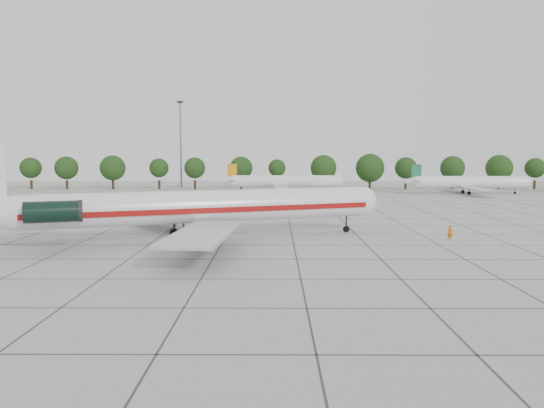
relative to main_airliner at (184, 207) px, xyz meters
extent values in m
plane|color=#ADADA6|center=(12.36, 5.75, -3.98)|extent=(260.00, 260.00, 0.00)
cube|color=#383838|center=(12.36, 20.75, -3.98)|extent=(170.00, 170.00, 0.02)
cylinder|color=silver|center=(2.50, 0.94, -0.04)|extent=(39.33, 17.74, 3.72)
sphere|color=silver|center=(21.51, 8.07, -0.04)|extent=(3.72, 3.72, 3.72)
cube|color=maroon|center=(1.84, 2.70, -0.32)|extent=(36.99, 13.92, 0.62)
cube|color=maroon|center=(3.17, -0.82, -0.32)|extent=(36.99, 13.92, 0.62)
cube|color=#B7BABC|center=(-3.70, 9.45, -1.56)|extent=(15.71, 15.55, 0.34)
cube|color=#B7BABC|center=(3.43, -9.56, -1.56)|extent=(6.49, 17.27, 0.34)
cube|color=black|center=(-13.70, -2.43, 0.30)|extent=(2.84, 2.24, 0.28)
cylinder|color=black|center=(-13.98, -1.69, 0.30)|extent=(5.82, 3.91, 2.14)
cube|color=black|center=(-11.92, -7.18, 0.30)|extent=(2.84, 2.24, 0.28)
cylinder|color=black|center=(-11.64, -7.92, 0.30)|extent=(5.82, 3.91, 2.14)
cylinder|color=black|center=(19.40, 7.27, -2.91)|extent=(0.29, 0.29, 2.14)
cylinder|color=black|center=(19.40, 7.27, -3.59)|extent=(0.85, 0.57, 0.79)
cylinder|color=black|center=(-1.69, 2.50, -2.52)|extent=(0.35, 0.35, 2.03)
cylinder|color=black|center=(-1.69, 2.50, -3.42)|extent=(1.29, 1.03, 1.13)
cylinder|color=black|center=(0.37, -2.99, -2.52)|extent=(0.35, 0.35, 2.03)
cylinder|color=black|center=(0.37, -2.99, -3.42)|extent=(1.29, 1.03, 1.13)
imported|color=#B8510A|center=(30.53, 0.99, -3.11)|extent=(0.72, 0.56, 1.75)
cylinder|color=silver|center=(12.74, 76.21, -0.98)|extent=(27.20, 3.00, 3.00)
cube|color=#B7BABC|center=(11.74, 76.21, -2.18)|extent=(3.50, 27.20, 0.25)
cube|color=orange|center=(-0.70, 76.21, 1.62)|extent=(2.40, 0.25, 3.60)
cylinder|color=black|center=(11.74, 78.41, -3.58)|extent=(0.80, 0.45, 0.80)
cylinder|color=black|center=(11.74, 74.01, -3.58)|extent=(0.80, 0.45, 0.80)
cylinder|color=silver|center=(58.88, 72.00, -0.98)|extent=(27.20, 3.00, 3.00)
cube|color=#B7BABC|center=(57.88, 72.00, -2.18)|extent=(3.50, 27.20, 0.25)
cube|color=#176740|center=(45.44, 72.00, 1.62)|extent=(2.40, 0.25, 3.60)
cylinder|color=black|center=(57.88, 74.20, -3.58)|extent=(0.80, 0.45, 0.80)
cylinder|color=black|center=(57.88, 69.80, -3.58)|extent=(0.80, 0.45, 0.80)
cylinder|color=#332114|center=(-59.28, 90.75, -2.73)|extent=(0.70, 0.70, 2.50)
sphere|color=black|center=(-59.28, 90.75, 2.02)|extent=(5.94, 5.94, 5.94)
cylinder|color=#332114|center=(-49.09, 90.75, -2.73)|extent=(0.70, 0.70, 2.50)
sphere|color=black|center=(-49.09, 90.75, 2.02)|extent=(6.57, 6.57, 6.57)
cylinder|color=#332114|center=(-35.90, 90.75, -2.73)|extent=(0.70, 0.70, 2.50)
sphere|color=black|center=(-35.90, 90.75, 2.02)|extent=(7.15, 7.15, 7.15)
cylinder|color=#332114|center=(-22.71, 90.75, -2.73)|extent=(0.70, 0.70, 2.50)
sphere|color=black|center=(-22.71, 90.75, 2.02)|extent=(5.43, 5.43, 5.43)
cylinder|color=#332114|center=(-12.52, 90.75, -2.73)|extent=(0.70, 0.70, 2.50)
sphere|color=black|center=(-12.52, 90.75, 2.02)|extent=(5.99, 5.99, 5.99)
cylinder|color=#332114|center=(0.67, 90.75, -2.73)|extent=(0.70, 0.70, 2.50)
sphere|color=black|center=(0.67, 90.75, 2.02)|extent=(6.50, 6.50, 6.50)
cylinder|color=#332114|center=(10.86, 90.75, -2.73)|extent=(0.70, 0.70, 2.50)
sphere|color=black|center=(10.86, 90.75, 2.02)|extent=(4.93, 4.93, 4.93)
cylinder|color=#332114|center=(24.05, 90.75, -2.73)|extent=(0.70, 0.70, 2.50)
sphere|color=black|center=(24.05, 90.75, 2.02)|extent=(7.40, 7.40, 7.40)
cylinder|color=#332114|center=(37.24, 90.75, -2.73)|extent=(0.70, 0.70, 2.50)
sphere|color=black|center=(37.24, 90.75, 2.02)|extent=(8.08, 8.08, 8.08)
cylinder|color=#332114|center=(47.43, 90.75, -2.73)|extent=(0.70, 0.70, 2.50)
sphere|color=black|center=(47.43, 90.75, 2.02)|extent=(6.17, 6.17, 6.17)
cylinder|color=#332114|center=(60.62, 90.75, -2.73)|extent=(0.70, 0.70, 2.50)
sphere|color=black|center=(60.62, 90.75, 2.02)|extent=(6.82, 6.82, 6.82)
cylinder|color=#332114|center=(73.81, 90.75, -2.73)|extent=(0.70, 0.70, 2.50)
sphere|color=black|center=(73.81, 90.75, 2.02)|extent=(7.44, 7.44, 7.44)
cylinder|color=#332114|center=(84.00, 90.75, -2.73)|extent=(0.70, 0.70, 2.50)
sphere|color=black|center=(84.00, 90.75, 2.02)|extent=(5.66, 5.66, 5.66)
cylinder|color=slate|center=(-17.64, 97.75, 8.52)|extent=(0.56, 0.56, 25.00)
cube|color=black|center=(-17.64, 97.75, 21.22)|extent=(1.60, 1.60, 0.50)
camera|label=1|loc=(10.29, -59.79, 6.00)|focal=35.00mm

